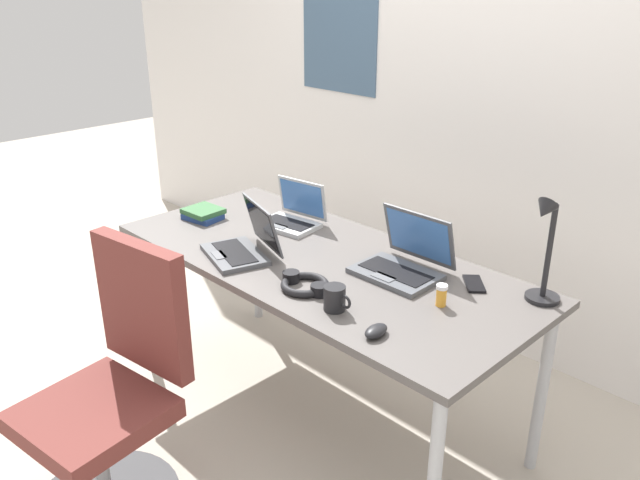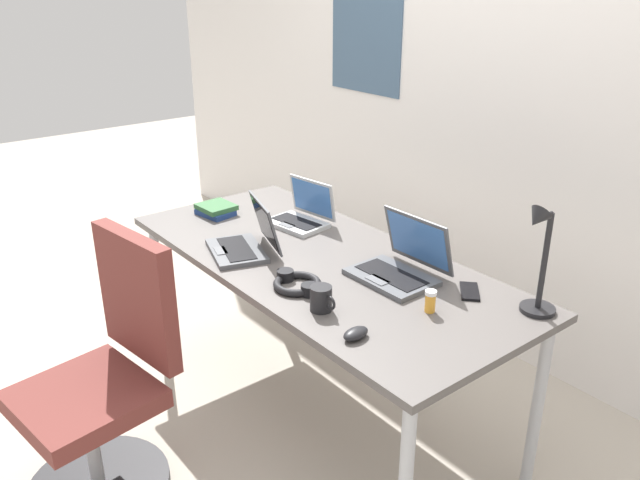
{
  "view_description": "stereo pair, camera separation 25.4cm",
  "coord_description": "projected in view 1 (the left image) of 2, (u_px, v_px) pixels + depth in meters",
  "views": [
    {
      "loc": [
        1.67,
        -1.65,
        1.81
      ],
      "look_at": [
        0.0,
        0.0,
        0.82
      ],
      "focal_mm": 35.9,
      "sensor_mm": 36.0,
      "label": 1
    },
    {
      "loc": [
        1.84,
        -1.46,
        1.81
      ],
      "look_at": [
        0.0,
        0.0,
        0.82
      ],
      "focal_mm": 35.9,
      "sensor_mm": 36.0,
      "label": 2
    }
  ],
  "objects": [
    {
      "name": "desk_lamp",
      "position": [
        545.0,
        251.0,
        2.15
      ],
      "size": [
        0.12,
        0.18,
        0.4
      ],
      "color": "black",
      "rests_on": "desk"
    },
    {
      "name": "book_stack",
      "position": [
        203.0,
        214.0,
        2.98
      ],
      "size": [
        0.19,
        0.16,
        0.05
      ],
      "color": "navy",
      "rests_on": "desk"
    },
    {
      "name": "ground_plane",
      "position": [
        320.0,
        408.0,
        2.86
      ],
      "size": [
        12.0,
        12.0,
        0.0
      ],
      "primitive_type": "plane",
      "color": "#B7AD9E"
    },
    {
      "name": "cell_phone",
      "position": [
        474.0,
        284.0,
        2.36
      ],
      "size": [
        0.14,
        0.14,
        0.01
      ],
      "primitive_type": "cube",
      "rotation": [
        0.0,
        0.0,
        0.76
      ],
      "color": "black",
      "rests_on": "desk"
    },
    {
      "name": "pill_bottle",
      "position": [
        441.0,
        295.0,
        2.2
      ],
      "size": [
        0.04,
        0.04,
        0.08
      ],
      "color": "gold",
      "rests_on": "desk"
    },
    {
      "name": "desk",
      "position": [
        320.0,
        271.0,
        2.6
      ],
      "size": [
        1.8,
        0.8,
        0.74
      ],
      "color": "#595451",
      "rests_on": "ground_plane"
    },
    {
      "name": "laptop_back_left",
      "position": [
        292.0,
        216.0,
        2.9
      ],
      "size": [
        0.29,
        0.25,
        0.2
      ],
      "color": "#B7BABC",
      "rests_on": "desk"
    },
    {
      "name": "laptop_front_right",
      "position": [
        243.0,
        245.0,
        2.59
      ],
      "size": [
        0.36,
        0.33,
        0.22
      ],
      "color": "#515459",
      "rests_on": "desk"
    },
    {
      "name": "coffee_mug",
      "position": [
        335.0,
        298.0,
        2.17
      ],
      "size": [
        0.11,
        0.08,
        0.09
      ],
      "color": "black",
      "rests_on": "desk"
    },
    {
      "name": "office_chair",
      "position": [
        113.0,
        407.0,
        2.24
      ],
      "size": [
        0.52,
        0.57,
        0.97
      ],
      "color": "black",
      "rests_on": "ground_plane"
    },
    {
      "name": "laptop_near_lamp",
      "position": [
        403.0,
        262.0,
        2.43
      ],
      "size": [
        0.32,
        0.28,
        0.23
      ],
      "color": "#515459",
      "rests_on": "desk"
    },
    {
      "name": "headphones",
      "position": [
        305.0,
        284.0,
        2.33
      ],
      "size": [
        0.21,
        0.18,
        0.04
      ],
      "color": "black",
      "rests_on": "desk"
    },
    {
      "name": "computer_mouse",
      "position": [
        376.0,
        331.0,
        2.02
      ],
      "size": [
        0.06,
        0.1,
        0.03
      ],
      "primitive_type": "ellipsoid",
      "rotation": [
        0.0,
        0.0,
        0.09
      ],
      "color": "black",
      "rests_on": "desk"
    },
    {
      "name": "wall_back",
      "position": [
        482.0,
        86.0,
        3.07
      ],
      "size": [
        6.0,
        0.13,
        2.6
      ],
      "color": "silver",
      "rests_on": "ground_plane"
    }
  ]
}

